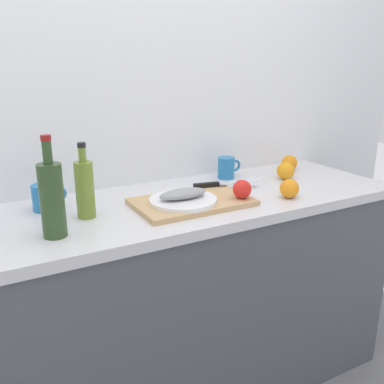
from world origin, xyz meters
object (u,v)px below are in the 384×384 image
(white_plate, at_px, (183,200))
(olive_oil_bottle, at_px, (85,188))
(wine_bottle, at_px, (52,198))
(orange_0, at_px, (289,163))
(chef_knife, at_px, (218,184))
(coffee_mug_0, at_px, (45,197))
(fish_fillet, at_px, (183,194))
(coffee_mug_1, at_px, (227,168))
(cutting_board, at_px, (192,202))

(white_plate, xyz_separation_m, olive_oil_bottle, (-0.34, 0.07, 0.08))
(wine_bottle, relative_size, orange_0, 4.07)
(chef_knife, height_order, coffee_mug_0, coffee_mug_0)
(orange_0, bearing_deg, white_plate, -161.80)
(fish_fillet, xyz_separation_m, olive_oil_bottle, (-0.34, 0.07, 0.05))
(fish_fillet, relative_size, coffee_mug_0, 1.52)
(olive_oil_bottle, bearing_deg, coffee_mug_1, 15.36)
(chef_knife, height_order, olive_oil_bottle, olive_oil_bottle)
(coffee_mug_0, bearing_deg, chef_knife, -8.24)
(white_plate, bearing_deg, orange_0, 18.20)
(fish_fillet, distance_m, wine_bottle, 0.48)
(fish_fillet, bearing_deg, wine_bottle, -174.12)
(olive_oil_bottle, bearing_deg, coffee_mug_0, 127.91)
(chef_knife, relative_size, wine_bottle, 0.91)
(cutting_board, height_order, coffee_mug_1, coffee_mug_1)
(wine_bottle, bearing_deg, coffee_mug_0, 85.66)
(cutting_board, distance_m, chef_knife, 0.21)
(coffee_mug_0, xyz_separation_m, orange_0, (1.18, 0.02, -0.01))
(olive_oil_bottle, bearing_deg, chef_knife, 4.50)
(fish_fillet, xyz_separation_m, coffee_mug_1, (0.37, 0.27, -0.00))
(fish_fillet, height_order, olive_oil_bottle, olive_oil_bottle)
(orange_0, bearing_deg, coffee_mug_0, -178.96)
(olive_oil_bottle, height_order, coffee_mug_0, olive_oil_bottle)
(cutting_board, distance_m, olive_oil_bottle, 0.40)
(olive_oil_bottle, xyz_separation_m, coffee_mug_0, (-0.11, 0.14, -0.06))
(cutting_board, xyz_separation_m, coffee_mug_0, (-0.50, 0.20, 0.04))
(wine_bottle, relative_size, coffee_mug_0, 2.55)
(cutting_board, xyz_separation_m, coffee_mug_1, (0.32, 0.26, 0.04))
(chef_knife, distance_m, wine_bottle, 0.73)
(orange_0, bearing_deg, cutting_board, -161.55)
(cutting_board, distance_m, white_plate, 0.05)
(wine_bottle, bearing_deg, white_plate, 5.88)
(wine_bottle, distance_m, orange_0, 1.23)
(cutting_board, relative_size, fish_fillet, 2.31)
(fish_fillet, xyz_separation_m, orange_0, (0.72, 0.24, -0.01))
(olive_oil_bottle, relative_size, wine_bottle, 0.83)
(coffee_mug_0, relative_size, coffee_mug_1, 1.06)
(orange_0, bearing_deg, fish_fillet, -161.80)
(white_plate, height_order, fish_fillet, fish_fillet)
(olive_oil_bottle, bearing_deg, white_plate, -11.78)
(olive_oil_bottle, height_order, coffee_mug_1, olive_oil_bottle)
(olive_oil_bottle, bearing_deg, wine_bottle, -137.63)
(cutting_board, relative_size, coffee_mug_1, 3.74)
(olive_oil_bottle, distance_m, orange_0, 1.08)
(olive_oil_bottle, height_order, wine_bottle, wine_bottle)
(coffee_mug_0, distance_m, orange_0, 1.18)
(white_plate, xyz_separation_m, coffee_mug_1, (0.37, 0.27, 0.02))
(wine_bottle, relative_size, coffee_mug_1, 2.71)
(fish_fillet, bearing_deg, cutting_board, 14.41)
(coffee_mug_0, distance_m, coffee_mug_1, 0.83)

